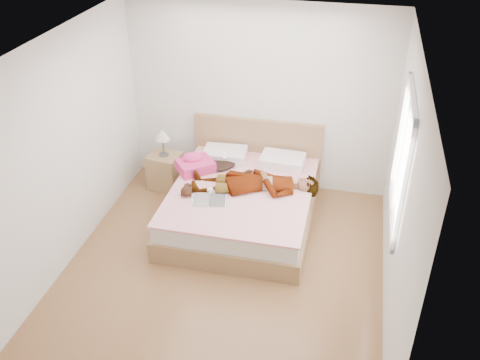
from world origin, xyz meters
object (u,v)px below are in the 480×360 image
at_px(towel, 195,164).
at_px(nightstand, 165,168).
at_px(plush_toy, 187,190).
at_px(bed, 243,201).
at_px(coffee_mug, 210,191).
at_px(phone, 225,156).
at_px(woman, 256,179).
at_px(magazine, 209,200).

xyz_separation_m(towel, nightstand, (-0.54, 0.29, -0.30)).
distance_m(towel, plush_toy, 0.60).
xyz_separation_m(bed, coffee_mug, (-0.35, -0.29, 0.28)).
xyz_separation_m(phone, nightstand, (-0.91, 0.12, -0.37)).
distance_m(woman, nightstand, 1.53).
distance_m(magazine, nightstand, 1.34).
relative_size(bed, towel, 3.61).
distance_m(woman, plush_toy, 0.87).
bearing_deg(plush_toy, towel, 97.38).
xyz_separation_m(phone, coffee_mug, (-0.01, -0.69, -0.12)).
relative_size(coffee_mug, nightstand, 0.12).
distance_m(towel, coffee_mug, 0.63).
bearing_deg(magazine, plush_toy, 166.33).
distance_m(woman, magazine, 0.66).
xyz_separation_m(magazine, plush_toy, (-0.31, 0.07, 0.05)).
bearing_deg(magazine, coffee_mug, 99.68).
height_order(phone, towel, towel).
bearing_deg(phone, magazine, -99.80).
bearing_deg(coffee_mug, towel, 124.59).
xyz_separation_m(towel, magazine, (0.38, -0.67, -0.09)).
relative_size(phone, bed, 0.04).
xyz_separation_m(bed, plush_toy, (-0.63, -0.36, 0.30)).
relative_size(woman, bed, 0.77).
height_order(phone, bed, bed).
relative_size(towel, plush_toy, 2.57).
xyz_separation_m(woman, nightstand, (-1.41, 0.52, -0.32)).
height_order(woman, plush_toy, woman).
xyz_separation_m(towel, coffee_mug, (0.36, -0.52, -0.05)).
relative_size(towel, magazine, 1.20).
relative_size(phone, coffee_mug, 0.77).
relative_size(phone, magazine, 0.18).
distance_m(phone, nightstand, 0.99).
height_order(coffee_mug, nightstand, nightstand).
xyz_separation_m(phone, magazine, (0.01, -0.84, -0.16)).
bearing_deg(towel, woman, -14.72).
bearing_deg(phone, towel, -165.91).
relative_size(bed, magazine, 4.34).
distance_m(phone, towel, 0.41).
bearing_deg(nightstand, woman, -20.11).
height_order(phone, nightstand, nightstand).
relative_size(woman, nightstand, 1.76).
bearing_deg(woman, towel, -115.40).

